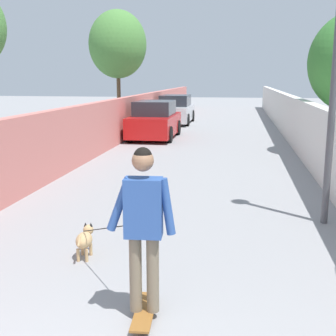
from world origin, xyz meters
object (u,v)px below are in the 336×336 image
Objects in this scene: dog at (85,239)px; car_near at (155,121)px; skateboard at (145,312)px; tree_left_near at (118,45)px; car_far at (175,110)px; person_skateboarder at (144,218)px.

car_near is (12.34, 1.35, 0.44)m from dog.
skateboard is 1.84m from dog.
tree_left_near is 4.86m from car_near.
car_near reaches higher than skateboard.
car_far is at bearing 4.20° from dog.
person_skateboarder reaches higher than skateboard.
car_far reaches higher than skateboard.
tree_left_near reaches higher than car_near.
car_far is (19.83, 2.51, 0.65)m from skateboard.
skateboard is at bearing -169.68° from car_near.
skateboard is 0.47× the size of person_skateboarder.
dog is at bearing 39.11° from person_skateboarder.
car_near and car_far have the same top height.
tree_left_near is 6.86× the size of skateboard.
car_near is at bearing 10.32° from person_skateboarder.
dog is at bearing -173.75° from car_near.
person_skateboarder reaches higher than dog.
dog is 12.42m from car_near.
car_far is (6.07, 0.00, 0.00)m from car_near.
car_near is 0.94× the size of car_far.
car_near is at bearing 6.25° from dog.
dog is 0.45× the size of car_near.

